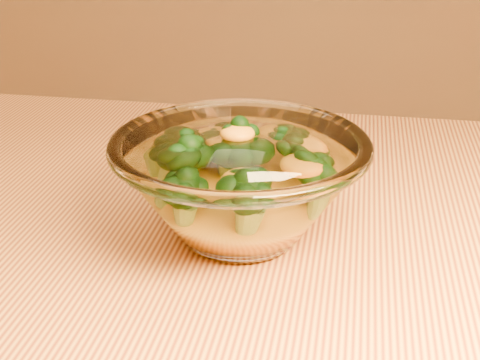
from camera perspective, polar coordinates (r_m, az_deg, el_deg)
name	(u,v)px	position (r m, az deg, el deg)	size (l,w,h in m)	color
glass_bowl	(240,185)	(0.53, 0.00, -0.43)	(0.20, 0.20, 0.09)	white
cheese_sauce	(240,206)	(0.54, 0.00, -2.28)	(0.12, 0.12, 0.03)	gold
broccoli_heap	(235,167)	(0.53, -0.43, 1.10)	(0.14, 0.13, 0.07)	black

